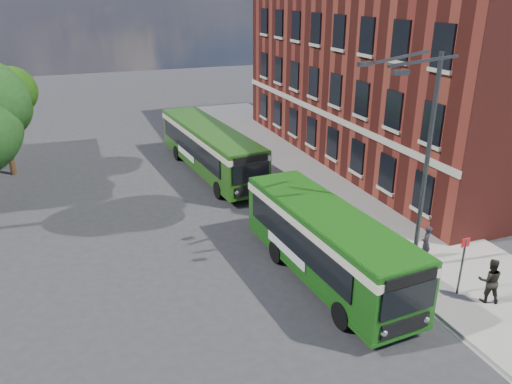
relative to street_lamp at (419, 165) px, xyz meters
name	(u,v)px	position (x,y,z in m)	size (l,w,h in m)	color
ground	(281,270)	(-4.84, 2.00, -4.79)	(120.00, 120.00, 0.00)	#2B2B2D
pavement	(335,184)	(2.16, 10.00, -4.72)	(6.00, 48.00, 0.15)	gray
kerb_line	(289,192)	(-0.89, 10.00, -4.79)	(0.12, 48.00, 0.01)	beige
brick_office	(403,56)	(9.16, 14.00, 2.18)	(12.10, 26.00, 14.20)	maroon
street_lamp	(419,165)	(0.00, 0.00, 0.00)	(2.96, 2.38, 9.00)	#383A3D
bus_stop_sign	(462,262)	(0.76, -2.20, -3.28)	(0.35, 0.08, 2.52)	#383A3D
bus_front	(327,239)	(-3.42, 0.77, -2.96)	(3.22, 9.97, 3.02)	#165011
bus_rear	(210,145)	(-4.24, 15.04, -2.96)	(3.66, 12.73, 3.02)	#225313
pedestrian_a	(426,243)	(1.32, 0.50, -3.87)	(0.56, 0.37, 1.54)	black
pedestrian_b	(490,280)	(1.43, -2.99, -3.76)	(0.86, 0.67, 1.77)	black
tree_right	(1,99)	(-16.21, 19.06, 0.07)	(4.25, 4.04, 7.17)	#322112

